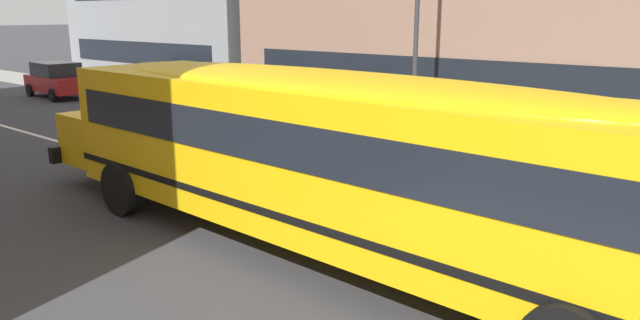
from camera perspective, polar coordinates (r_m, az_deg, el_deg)
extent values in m
plane|color=#38383D|center=(13.32, -7.52, -3.18)|extent=(400.00, 400.00, 0.00)
cube|color=gray|center=(18.93, 9.46, 1.86)|extent=(120.00, 3.00, 0.01)
cube|color=silver|center=(13.32, -7.52, -3.17)|extent=(110.00, 0.16, 0.01)
cube|color=yellow|center=(9.57, 1.08, 0.47)|extent=(11.46, 2.84, 2.28)
cube|color=yellow|center=(14.72, -18.56, 2.21)|extent=(1.71, 2.21, 1.14)
cube|color=black|center=(15.51, -19.98, 1.21)|extent=(0.26, 2.60, 0.37)
cube|color=black|center=(9.48, 1.09, 2.88)|extent=(10.78, 2.86, 0.66)
cube|color=black|center=(9.75, 1.06, -3.39)|extent=(11.48, 2.87, 0.12)
ellipsoid|color=yellow|center=(9.37, 1.11, 7.27)|extent=(11.00, 2.62, 0.37)
cylinder|color=red|center=(13.15, -6.76, 3.55)|extent=(0.47, 0.47, 0.03)
cylinder|color=black|center=(12.36, -18.47, -2.63)|extent=(1.04, 0.31, 1.04)
cylinder|color=black|center=(13.76, -9.11, -0.44)|extent=(1.04, 0.31, 1.04)
cylinder|color=black|center=(9.16, 28.21, -9.37)|extent=(1.04, 0.31, 1.04)
cube|color=maroon|center=(30.90, -23.68, 6.69)|extent=(3.99, 1.93, 0.70)
cube|color=black|center=(30.98, -23.91, 7.94)|extent=(2.29, 1.69, 0.64)
cylinder|color=black|center=(30.09, -21.16, 6.09)|extent=(0.61, 0.22, 0.60)
cylinder|color=black|center=(29.43, -24.16, 5.66)|extent=(0.61, 0.22, 0.60)
cylinder|color=black|center=(32.46, -23.13, 6.41)|extent=(0.61, 0.22, 0.60)
cylinder|color=black|center=(31.84, -25.94, 6.01)|extent=(0.61, 0.22, 0.60)
cylinder|color=#38383D|center=(17.86, 9.16, 11.67)|extent=(0.14, 0.14, 6.50)
cube|color=black|center=(32.34, -17.00, 9.78)|extent=(11.77, 0.04, 1.10)
cube|color=black|center=(20.25, 10.24, 8.09)|extent=(15.41, 0.04, 1.10)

